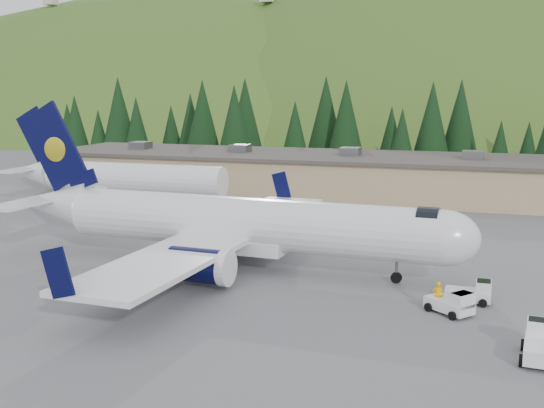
{
  "coord_description": "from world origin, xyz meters",
  "views": [
    {
      "loc": [
        17.51,
        -47.34,
        13.6
      ],
      "look_at": [
        0.0,
        6.0,
        4.0
      ],
      "focal_mm": 45.0,
      "sensor_mm": 36.0,
      "label": 1
    }
  ],
  "objects_px": {
    "baggage_tug_b": "(453,304)",
    "ramp_worker": "(438,296)",
    "baggage_tug_c": "(542,344)",
    "second_airliner": "(113,177)",
    "terminal_building": "(312,173)",
    "baggage_tug_a": "(472,293)",
    "airliner": "(234,224)"
  },
  "relations": [
    {
      "from": "ramp_worker",
      "to": "terminal_building",
      "type": "bearing_deg",
      "value": -65.13
    },
    {
      "from": "baggage_tug_c",
      "to": "baggage_tug_b",
      "type": "bearing_deg",
      "value": 44.08
    },
    {
      "from": "baggage_tug_c",
      "to": "terminal_building",
      "type": "xyz_separation_m",
      "value": [
        -25.3,
        49.88,
        1.82
      ]
    },
    {
      "from": "airliner",
      "to": "ramp_worker",
      "type": "relative_size",
      "value": 20.51
    },
    {
      "from": "baggage_tug_a",
      "to": "ramp_worker",
      "type": "distance_m",
      "value": 2.97
    },
    {
      "from": "baggage_tug_b",
      "to": "baggage_tug_c",
      "type": "height_order",
      "value": "baggage_tug_c"
    },
    {
      "from": "second_airliner",
      "to": "baggage_tug_a",
      "type": "xyz_separation_m",
      "value": [
        41.53,
        -25.5,
        -2.65
      ]
    },
    {
      "from": "baggage_tug_c",
      "to": "terminal_building",
      "type": "bearing_deg",
      "value": 30.85
    },
    {
      "from": "terminal_building",
      "to": "ramp_worker",
      "type": "bearing_deg",
      "value": -65.81
    },
    {
      "from": "airliner",
      "to": "baggage_tug_c",
      "type": "distance_m",
      "value": 24.63
    },
    {
      "from": "baggage_tug_a",
      "to": "airliner",
      "type": "bearing_deg",
      "value": 168.14
    },
    {
      "from": "baggage_tug_b",
      "to": "terminal_building",
      "type": "relative_size",
      "value": 0.04
    },
    {
      "from": "second_airliner",
      "to": "baggage_tug_c",
      "type": "relative_size",
      "value": 7.94
    },
    {
      "from": "airliner",
      "to": "baggage_tug_b",
      "type": "xyz_separation_m",
      "value": [
        16.67,
        -6.32,
        -2.66
      ]
    },
    {
      "from": "baggage_tug_a",
      "to": "ramp_worker",
      "type": "relative_size",
      "value": 1.55
    },
    {
      "from": "second_airliner",
      "to": "terminal_building",
      "type": "height_order",
      "value": "second_airliner"
    },
    {
      "from": "airliner",
      "to": "baggage_tug_c",
      "type": "relative_size",
      "value": 10.92
    },
    {
      "from": "baggage_tug_b",
      "to": "second_airliner",
      "type": "bearing_deg",
      "value": -176.8
    },
    {
      "from": "baggage_tug_c",
      "to": "ramp_worker",
      "type": "relative_size",
      "value": 1.88
    },
    {
      "from": "terminal_building",
      "to": "baggage_tug_b",
      "type": "bearing_deg",
      "value": -65.07
    },
    {
      "from": "airliner",
      "to": "second_airliner",
      "type": "xyz_separation_m",
      "value": [
        -23.82,
        21.95,
        -0.02
      ]
    },
    {
      "from": "airliner",
      "to": "terminal_building",
      "type": "xyz_separation_m",
      "value": [
        -3.9,
        37.95,
        -0.72
      ]
    },
    {
      "from": "baggage_tug_b",
      "to": "ramp_worker",
      "type": "height_order",
      "value": "ramp_worker"
    },
    {
      "from": "baggage_tug_b",
      "to": "baggage_tug_a",
      "type": "bearing_deg",
      "value": 107.54
    },
    {
      "from": "ramp_worker",
      "to": "baggage_tug_b",
      "type": "bearing_deg",
      "value": 149.53
    },
    {
      "from": "terminal_building",
      "to": "ramp_worker",
      "type": "height_order",
      "value": "terminal_building"
    },
    {
      "from": "ramp_worker",
      "to": "baggage_tug_a",
      "type": "bearing_deg",
      "value": -131.24
    },
    {
      "from": "second_airliner",
      "to": "ramp_worker",
      "type": "height_order",
      "value": "second_airliner"
    },
    {
      "from": "baggage_tug_c",
      "to": "ramp_worker",
      "type": "height_order",
      "value": "ramp_worker"
    },
    {
      "from": "airliner",
      "to": "second_airliner",
      "type": "relative_size",
      "value": 1.38
    },
    {
      "from": "airliner",
      "to": "ramp_worker",
      "type": "height_order",
      "value": "airliner"
    },
    {
      "from": "terminal_building",
      "to": "ramp_worker",
      "type": "relative_size",
      "value": 38.49
    }
  ]
}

